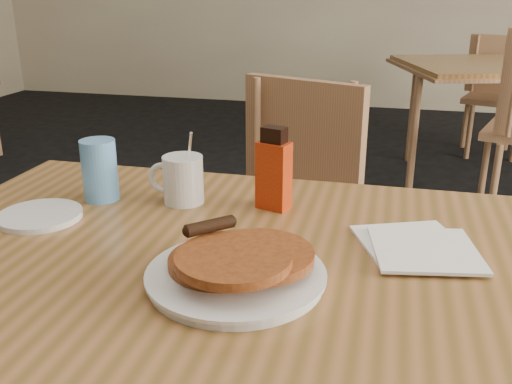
% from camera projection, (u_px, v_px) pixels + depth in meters
% --- Properties ---
extents(main_table, '(1.28, 0.87, 0.75)m').
position_uv_depth(main_table, '(229.00, 271.00, 1.02)').
color(main_table, '#986236').
rests_on(main_table, floor).
extents(chair_main_far, '(0.54, 0.55, 0.92)m').
position_uv_depth(chair_main_far, '(296.00, 205.00, 1.76)').
color(chair_main_far, '#A1714C').
rests_on(chair_main_far, floor).
extents(chair_neighbor_far, '(0.48, 0.49, 0.84)m').
position_uv_depth(chair_neighbor_far, '(494.00, 85.00, 4.13)').
color(chair_neighbor_far, '#A1714C').
rests_on(chair_neighbor_far, floor).
extents(pancake_plate, '(0.28, 0.28, 0.08)m').
position_uv_depth(pancake_plate, '(237.00, 268.00, 0.89)').
color(pancake_plate, white).
rests_on(pancake_plate, main_table).
extents(coffee_mug, '(0.12, 0.09, 0.16)m').
position_uv_depth(coffee_mug, '(182.00, 179.00, 1.21)').
color(coffee_mug, white).
rests_on(coffee_mug, main_table).
extents(syrup_bottle, '(0.07, 0.06, 0.17)m').
position_uv_depth(syrup_bottle, '(274.00, 171.00, 1.17)').
color(syrup_bottle, maroon).
rests_on(syrup_bottle, main_table).
extents(napkin_stack, '(0.24, 0.25, 0.01)m').
position_uv_depth(napkin_stack, '(418.00, 247.00, 1.00)').
color(napkin_stack, white).
rests_on(napkin_stack, main_table).
extents(blue_tumbler, '(0.09, 0.09, 0.13)m').
position_uv_depth(blue_tumbler, '(100.00, 170.00, 1.22)').
color(blue_tumbler, '#5FA1DF').
rests_on(blue_tumbler, main_table).
extents(side_saucer, '(0.18, 0.18, 0.01)m').
position_uv_depth(side_saucer, '(40.00, 216.00, 1.14)').
color(side_saucer, white).
rests_on(side_saucer, main_table).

